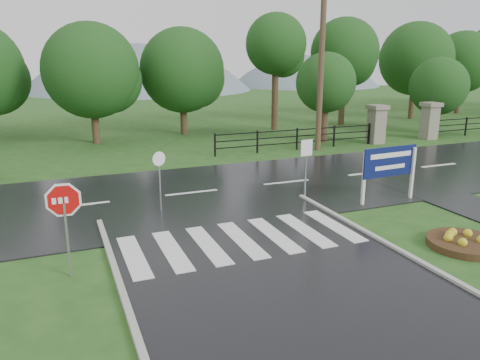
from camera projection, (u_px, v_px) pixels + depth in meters
name	position (u px, v px, depth m)	size (l,w,h in m)	color
ground	(344.00, 339.00, 8.60)	(120.00, 120.00, 0.00)	#234C19
main_road	(192.00, 194.00, 17.56)	(90.00, 8.00, 0.04)	black
crosswalk	(242.00, 239.00, 13.06)	(6.50, 2.80, 0.02)	silver
pillar_west	(377.00, 123.00, 27.32)	(1.00, 1.00, 2.24)	gray
pillar_east	(430.00, 120.00, 28.77)	(1.00, 1.00, 2.24)	gray
fence_west	(297.00, 137.00, 25.54)	(9.58, 0.08, 1.20)	black
hills	(116.00, 193.00, 72.11)	(102.00, 48.00, 48.00)	slate
treeline	(146.00, 135.00, 30.46)	(83.20, 5.20, 10.00)	#133B12
stop_sign	(64.00, 208.00, 10.57)	(1.08, 0.10, 2.43)	#939399
estate_billboard	(390.00, 164.00, 16.23)	(2.28, 0.21, 1.99)	silver
flower_bed	(465.00, 242.00, 12.68)	(1.98, 1.98, 0.40)	#332111
reg_sign_small	(306.00, 157.00, 16.69)	(0.48, 0.07, 2.15)	#939399
reg_sign_round	(160.00, 173.00, 15.24)	(0.45, 0.18, 2.04)	#939399
utility_pole_east	(321.00, 63.00, 24.45)	(1.60, 0.51, 9.14)	#473523
entrance_tree_left	(326.00, 83.00, 27.12)	(3.48, 3.48, 5.24)	#3D2B1C
entrance_tree_right	(439.00, 86.00, 30.31)	(3.71, 3.71, 4.94)	#3D2B1C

